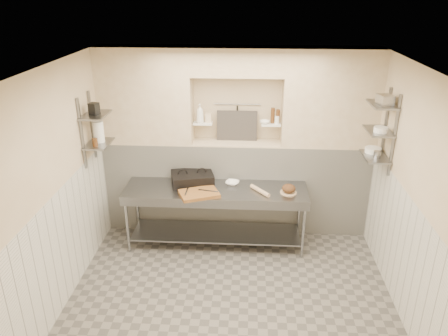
# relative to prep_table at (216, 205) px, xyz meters

# --- Properties ---
(floor) EXTENTS (4.00, 3.90, 0.10)m
(floor) POSITION_rel_prep_table_xyz_m (0.27, -1.18, -0.69)
(floor) COLOR #66615A
(floor) RESTS_ON ground
(ceiling) EXTENTS (4.00, 3.90, 0.10)m
(ceiling) POSITION_rel_prep_table_xyz_m (0.27, -1.18, 2.21)
(ceiling) COLOR silver
(ceiling) RESTS_ON ground
(wall_left) EXTENTS (0.10, 3.90, 2.80)m
(wall_left) POSITION_rel_prep_table_xyz_m (-1.78, -1.18, 0.76)
(wall_left) COLOR beige
(wall_left) RESTS_ON ground
(wall_right) EXTENTS (0.10, 3.90, 2.80)m
(wall_right) POSITION_rel_prep_table_xyz_m (2.32, -1.18, 0.76)
(wall_right) COLOR beige
(wall_right) RESTS_ON ground
(wall_back) EXTENTS (4.00, 0.10, 2.80)m
(wall_back) POSITION_rel_prep_table_xyz_m (0.27, 0.82, 0.76)
(wall_back) COLOR beige
(wall_back) RESTS_ON ground
(wall_front) EXTENTS (4.00, 0.10, 2.80)m
(wall_front) POSITION_rel_prep_table_xyz_m (0.27, -3.18, 0.76)
(wall_front) COLOR beige
(wall_front) RESTS_ON ground
(backwall_lower) EXTENTS (4.00, 0.40, 1.40)m
(backwall_lower) POSITION_rel_prep_table_xyz_m (0.27, 0.57, 0.06)
(backwall_lower) COLOR silver
(backwall_lower) RESTS_ON floor
(alcove_sill) EXTENTS (1.30, 0.40, 0.02)m
(alcove_sill) POSITION_rel_prep_table_xyz_m (0.27, 0.57, 0.77)
(alcove_sill) COLOR beige
(alcove_sill) RESTS_ON backwall_lower
(backwall_pillar_left) EXTENTS (1.35, 0.40, 1.40)m
(backwall_pillar_left) POSITION_rel_prep_table_xyz_m (-1.05, 0.57, 1.46)
(backwall_pillar_left) COLOR beige
(backwall_pillar_left) RESTS_ON backwall_lower
(backwall_pillar_right) EXTENTS (1.35, 0.40, 1.40)m
(backwall_pillar_right) POSITION_rel_prep_table_xyz_m (1.60, 0.57, 1.46)
(backwall_pillar_right) COLOR beige
(backwall_pillar_right) RESTS_ON backwall_lower
(backwall_header) EXTENTS (1.30, 0.40, 0.40)m
(backwall_header) POSITION_rel_prep_table_xyz_m (0.27, 0.57, 1.96)
(backwall_header) COLOR beige
(backwall_header) RESTS_ON backwall_lower
(wainscot_left) EXTENTS (0.02, 3.90, 1.40)m
(wainscot_left) POSITION_rel_prep_table_xyz_m (-1.72, -1.18, 0.06)
(wainscot_left) COLOR silver
(wainscot_left) RESTS_ON floor
(wainscot_right) EXTENTS (0.02, 3.90, 1.40)m
(wainscot_right) POSITION_rel_prep_table_xyz_m (2.26, -1.18, 0.06)
(wainscot_right) COLOR silver
(wainscot_right) RESTS_ON floor
(alcove_shelf_left) EXTENTS (0.28, 0.16, 0.02)m
(alcove_shelf_left) POSITION_rel_prep_table_xyz_m (-0.23, 0.57, 1.06)
(alcove_shelf_left) COLOR white
(alcove_shelf_left) RESTS_ON backwall_lower
(alcove_shelf_right) EXTENTS (0.28, 0.16, 0.02)m
(alcove_shelf_right) POSITION_rel_prep_table_xyz_m (0.77, 0.57, 1.06)
(alcove_shelf_right) COLOR white
(alcove_shelf_right) RESTS_ON backwall_lower
(utensil_rail) EXTENTS (0.70, 0.02, 0.02)m
(utensil_rail) POSITION_rel_prep_table_xyz_m (0.27, 0.74, 1.31)
(utensil_rail) COLOR gray
(utensil_rail) RESTS_ON wall_back
(hanging_steel) EXTENTS (0.02, 0.02, 0.30)m
(hanging_steel) POSITION_rel_prep_table_xyz_m (0.27, 0.72, 1.14)
(hanging_steel) COLOR black
(hanging_steel) RESTS_ON utensil_rail
(splash_panel) EXTENTS (0.60, 0.08, 0.45)m
(splash_panel) POSITION_rel_prep_table_xyz_m (0.27, 0.67, 1.00)
(splash_panel) COLOR #383330
(splash_panel) RESTS_ON alcove_sill
(shelf_rail_left_a) EXTENTS (0.03, 0.03, 0.95)m
(shelf_rail_left_a) POSITION_rel_prep_table_xyz_m (-1.70, 0.07, 1.16)
(shelf_rail_left_a) COLOR slate
(shelf_rail_left_a) RESTS_ON wall_left
(shelf_rail_left_b) EXTENTS (0.03, 0.03, 0.95)m
(shelf_rail_left_b) POSITION_rel_prep_table_xyz_m (-1.70, -0.33, 1.16)
(shelf_rail_left_b) COLOR slate
(shelf_rail_left_b) RESTS_ON wall_left
(wall_shelf_left_lower) EXTENTS (0.30, 0.50, 0.02)m
(wall_shelf_left_lower) POSITION_rel_prep_table_xyz_m (-1.57, -0.13, 0.96)
(wall_shelf_left_lower) COLOR slate
(wall_shelf_left_lower) RESTS_ON wall_left
(wall_shelf_left_upper) EXTENTS (0.30, 0.50, 0.03)m
(wall_shelf_left_upper) POSITION_rel_prep_table_xyz_m (-1.57, -0.13, 1.36)
(wall_shelf_left_upper) COLOR slate
(wall_shelf_left_upper) RESTS_ON wall_left
(shelf_rail_right_a) EXTENTS (0.03, 0.03, 1.05)m
(shelf_rail_right_a) POSITION_rel_prep_table_xyz_m (2.25, 0.07, 1.21)
(shelf_rail_right_a) COLOR slate
(shelf_rail_right_a) RESTS_ON wall_right
(shelf_rail_right_b) EXTENTS (0.03, 0.03, 1.05)m
(shelf_rail_right_b) POSITION_rel_prep_table_xyz_m (2.25, -0.33, 1.21)
(shelf_rail_right_b) COLOR slate
(shelf_rail_right_b) RESTS_ON wall_right
(wall_shelf_right_lower) EXTENTS (0.30, 0.50, 0.02)m
(wall_shelf_right_lower) POSITION_rel_prep_table_xyz_m (2.11, -0.13, 0.86)
(wall_shelf_right_lower) COLOR slate
(wall_shelf_right_lower) RESTS_ON wall_right
(wall_shelf_right_mid) EXTENTS (0.30, 0.50, 0.02)m
(wall_shelf_right_mid) POSITION_rel_prep_table_xyz_m (2.11, -0.13, 1.21)
(wall_shelf_right_mid) COLOR slate
(wall_shelf_right_mid) RESTS_ON wall_right
(wall_shelf_right_upper) EXTENTS (0.30, 0.50, 0.03)m
(wall_shelf_right_upper) POSITION_rel_prep_table_xyz_m (2.11, -0.13, 1.56)
(wall_shelf_right_upper) COLOR slate
(wall_shelf_right_upper) RESTS_ON wall_right
(prep_table) EXTENTS (2.60, 0.70, 0.90)m
(prep_table) POSITION_rel_prep_table_xyz_m (0.00, 0.00, 0.00)
(prep_table) COLOR gray
(prep_table) RESTS_ON floor
(panini_press) EXTENTS (0.68, 0.56, 0.16)m
(panini_press) POSITION_rel_prep_table_xyz_m (-0.35, 0.18, 0.34)
(panini_press) COLOR black
(panini_press) RESTS_ON prep_table
(cutting_board) EXTENTS (0.62, 0.53, 0.05)m
(cutting_board) POSITION_rel_prep_table_xyz_m (-0.21, -0.20, 0.28)
(cutting_board) COLOR brown
(cutting_board) RESTS_ON prep_table
(knife_blade) EXTENTS (0.28, 0.09, 0.01)m
(knife_blade) POSITION_rel_prep_table_xyz_m (-0.09, -0.15, 0.31)
(knife_blade) COLOR gray
(knife_blade) RESTS_ON cutting_board
(tongs) EXTENTS (0.03, 0.23, 0.02)m
(tongs) POSITION_rel_prep_table_xyz_m (-0.38, -0.21, 0.31)
(tongs) COLOR gray
(tongs) RESTS_ON cutting_board
(mixing_bowl) EXTENTS (0.24, 0.24, 0.05)m
(mixing_bowl) POSITION_rel_prep_table_xyz_m (0.23, 0.18, 0.28)
(mixing_bowl) COLOR white
(mixing_bowl) RESTS_ON prep_table
(rolling_pin) EXTENTS (0.28, 0.34, 0.06)m
(rolling_pin) POSITION_rel_prep_table_xyz_m (0.63, -0.07, 0.29)
(rolling_pin) COLOR #D7AE81
(rolling_pin) RESTS_ON prep_table
(bread_board) EXTENTS (0.23, 0.23, 0.01)m
(bread_board) POSITION_rel_prep_table_xyz_m (1.02, -0.05, 0.26)
(bread_board) COLOR #D7AE81
(bread_board) RESTS_ON prep_table
(bread_loaf) EXTENTS (0.19, 0.19, 0.11)m
(bread_loaf) POSITION_rel_prep_table_xyz_m (1.02, -0.05, 0.33)
(bread_loaf) COLOR #4C2D19
(bread_loaf) RESTS_ON bread_board
(bottle_soap) EXTENTS (0.13, 0.13, 0.28)m
(bottle_soap) POSITION_rel_prep_table_xyz_m (-0.26, 0.54, 1.21)
(bottle_soap) COLOR white
(bottle_soap) RESTS_ON alcove_shelf_left
(jar_alcove) EXTENTS (0.09, 0.09, 0.13)m
(jar_alcove) POSITION_rel_prep_table_xyz_m (-0.14, 0.59, 1.14)
(jar_alcove) COLOR beige
(jar_alcove) RESTS_ON alcove_shelf_left
(bowl_alcove) EXTENTS (0.16, 0.16, 0.05)m
(bowl_alcove) POSITION_rel_prep_table_xyz_m (0.68, 0.56, 1.09)
(bowl_alcove) COLOR white
(bowl_alcove) RESTS_ON alcove_shelf_right
(condiment_a) EXTENTS (0.06, 0.06, 0.20)m
(condiment_a) POSITION_rel_prep_table_xyz_m (0.87, 0.60, 1.17)
(condiment_a) COLOR #492911
(condiment_a) RESTS_ON alcove_shelf_right
(condiment_b) EXTENTS (0.06, 0.06, 0.23)m
(condiment_b) POSITION_rel_prep_table_xyz_m (0.79, 0.60, 1.18)
(condiment_b) COLOR #492911
(condiment_b) RESTS_ON alcove_shelf_right
(condiment_c) EXTENTS (0.07, 0.07, 0.11)m
(condiment_c) POSITION_rel_prep_table_xyz_m (0.86, 0.57, 1.13)
(condiment_c) COLOR white
(condiment_c) RESTS_ON alcove_shelf_right
(jug_left) EXTENTS (0.14, 0.14, 0.29)m
(jug_left) POSITION_rel_prep_table_xyz_m (-1.57, -0.09, 1.11)
(jug_left) COLOR white
(jug_left) RESTS_ON wall_shelf_left_lower
(jar_left) EXTENTS (0.07, 0.07, 0.11)m
(jar_left) POSITION_rel_prep_table_xyz_m (-1.57, -0.26, 1.02)
(jar_left) COLOR #492911
(jar_left) RESTS_ON wall_shelf_left_lower
(box_left_upper) EXTENTS (0.14, 0.14, 0.15)m
(box_left_upper) POSITION_rel_prep_table_xyz_m (-1.57, -0.16, 1.45)
(box_left_upper) COLOR black
(box_left_upper) RESTS_ON wall_shelf_left_upper
(bowl_right) EXTENTS (0.21, 0.21, 0.06)m
(bowl_right) POSITION_rel_prep_table_xyz_m (2.11, -0.01, 0.90)
(bowl_right) COLOR white
(bowl_right) RESTS_ON wall_shelf_right_lower
(canister_right) EXTENTS (0.09, 0.09, 0.09)m
(canister_right) POSITION_rel_prep_table_xyz_m (2.11, -0.21, 0.92)
(canister_right) COLOR gray
(canister_right) RESTS_ON wall_shelf_right_lower
(bowl_right_mid) EXTENTS (0.18, 0.18, 0.06)m
(bowl_right_mid) POSITION_rel_prep_table_xyz_m (2.11, -0.21, 1.25)
(bowl_right_mid) COLOR white
(bowl_right_mid) RESTS_ON wall_shelf_right_mid
(basket_right) EXTENTS (0.20, 0.23, 0.13)m
(basket_right) POSITION_rel_prep_table_xyz_m (2.11, -0.21, 1.63)
(basket_right) COLOR gray
(basket_right) RESTS_ON wall_shelf_right_upper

